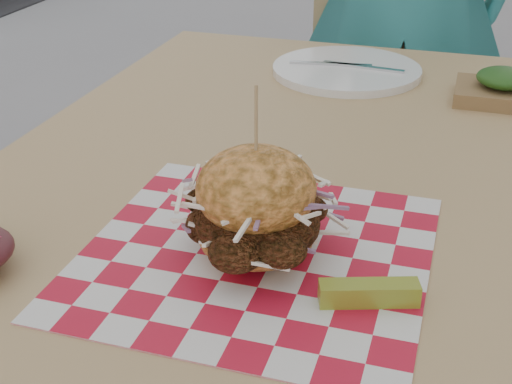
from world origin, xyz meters
TOP-DOWN VIEW (x-y plane):
  - patio_table at (0.31, -0.12)m, footprint 0.80×1.20m
  - patio_chair at (0.29, 0.86)m, footprint 0.50×0.51m
  - paper_liner at (0.33, -0.35)m, footprint 0.36×0.36m
  - sandwich at (0.33, -0.35)m, footprint 0.16×0.16m
  - pickle_spear at (0.46, -0.40)m, footprint 0.10×0.05m
  - place_setting at (0.31, 0.29)m, footprint 0.27×0.27m
  - kraft_tray at (0.58, 0.22)m, footprint 0.15×0.12m

SIDE VIEW (x-z plane):
  - patio_chair at x=0.29m, z-range 0.08..1.03m
  - patio_table at x=0.31m, z-range 0.30..1.05m
  - paper_liner at x=0.33m, z-range 0.75..0.75m
  - place_setting at x=0.31m, z-range 0.75..0.77m
  - pickle_spear at x=0.46m, z-range 0.75..0.77m
  - kraft_tray at x=0.58m, z-range 0.74..0.80m
  - sandwich at x=0.33m, z-range 0.71..0.90m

